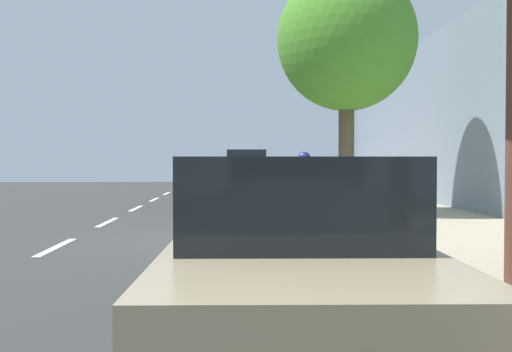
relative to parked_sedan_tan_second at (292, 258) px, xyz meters
name	(u,v)px	position (x,y,z in m)	size (l,w,h in m)	color
ground	(239,239)	(-0.36, 7.00, -0.75)	(60.51, 60.51, 0.00)	#353535
sidewalk	(438,234)	(3.45, 7.00, -0.67)	(4.38, 37.82, 0.16)	tan
curb_edge	(320,234)	(1.18, 7.00, -0.67)	(0.16, 37.82, 0.16)	gray
lane_stripe_centre	(56,247)	(-3.51, 5.99, -0.75)	(0.14, 35.80, 0.01)	white
lane_stripe_bike_edge	(243,239)	(-0.29, 7.00, -0.75)	(0.12, 37.82, 0.01)	white
parked_sedan_tan_second	(292,258)	(0.00, 0.00, 0.00)	(1.90, 4.43, 1.52)	tan
parked_sedan_red_mid	(249,183)	(0.01, 15.35, 0.00)	(1.97, 4.47, 1.52)	maroon
parked_pickup_grey_far	(247,174)	(0.03, 22.14, 0.15)	(2.18, 5.37, 1.95)	slate
bicycle_at_curb	(292,215)	(0.72, 7.81, -0.37)	(1.54, 0.92, 0.77)	black
cyclist_with_backpack	(305,185)	(0.94, 7.38, 0.25)	(0.54, 0.55, 1.66)	#C6B284
street_tree_far_end	(347,41)	(2.35, 10.77, 3.73)	(3.49, 3.49, 6.14)	brown
fire_hydrant	(292,185)	(1.61, 17.68, -0.17)	(0.22, 0.22, 0.84)	red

